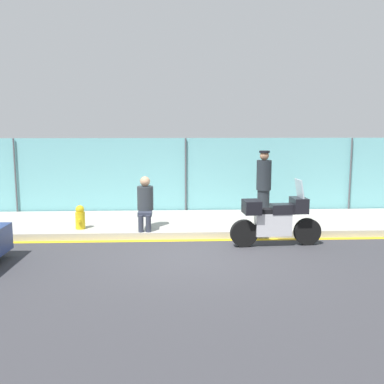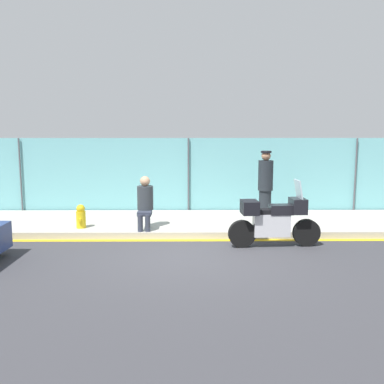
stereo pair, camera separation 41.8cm
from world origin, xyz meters
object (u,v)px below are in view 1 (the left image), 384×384
Objects in this scene: officer_standing at (264,184)px; motorcycle at (275,219)px; person_seated_on_curb at (145,200)px; fire_hydrant at (80,217)px.

motorcycle is at bearing -94.32° from officer_standing.
person_seated_on_curb is 1.67m from fire_hydrant.
motorcycle reaches higher than person_seated_on_curb.
motorcycle is at bearing -14.20° from fire_hydrant.
motorcycle is 1.61× the size of person_seated_on_curb.
officer_standing is at bearing 11.49° from fire_hydrant.
officer_standing is at bearing 17.95° from person_seated_on_curb.
motorcycle is 3.21m from person_seated_on_curb.
officer_standing is 3.33m from person_seated_on_curb.
fire_hydrant is at bearing 162.01° from motorcycle.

